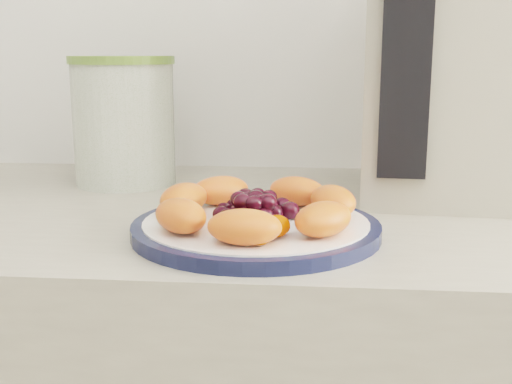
{
  "coord_description": "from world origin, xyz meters",
  "views": [
    {
      "loc": [
        -0.05,
        0.36,
        1.1
      ],
      "look_at": [
        -0.12,
        1.06,
        0.95
      ],
      "focal_mm": 45.0,
      "sensor_mm": 36.0,
      "label": 1
    }
  ],
  "objects": [
    {
      "name": "canister",
      "position": [
        -0.35,
        1.33,
        0.99
      ],
      "size": [
        0.17,
        0.17,
        0.18
      ],
      "primitive_type": "cylinder",
      "rotation": [
        0.0,
        0.0,
        -0.13
      ],
      "color": "#385818",
      "rests_on": "counter"
    },
    {
      "name": "plate_rim",
      "position": [
        -0.12,
        1.06,
        0.91
      ],
      "size": [
        0.28,
        0.28,
        0.01
      ],
      "primitive_type": "cylinder",
      "color": "#141B3A",
      "rests_on": "counter"
    },
    {
      "name": "appliance_panel",
      "position": [
        0.05,
        1.16,
        1.08
      ],
      "size": [
        0.06,
        0.02,
        0.26
      ],
      "primitive_type": "cube",
      "rotation": [
        0.0,
        0.0,
        -0.08
      ],
      "color": "black",
      "rests_on": "appliance_body"
    },
    {
      "name": "canister_lid",
      "position": [
        -0.35,
        1.33,
        1.09
      ],
      "size": [
        0.18,
        0.18,
        0.01
      ],
      "primitive_type": "cylinder",
      "rotation": [
        0.0,
        0.0,
        -0.13
      ],
      "color": "olive",
      "rests_on": "canister"
    },
    {
      "name": "fruit_plate",
      "position": [
        -0.12,
        1.05,
        0.93
      ],
      "size": [
        0.24,
        0.24,
        0.04
      ],
      "color": "#F85124",
      "rests_on": "plate_face"
    },
    {
      "name": "appliance_body",
      "position": [
        0.11,
        1.3,
        1.07
      ],
      "size": [
        0.22,
        0.29,
        0.34
      ],
      "primitive_type": "cube",
      "rotation": [
        0.0,
        0.0,
        -0.08
      ],
      "color": "#A39D8B",
      "rests_on": "counter"
    },
    {
      "name": "plate_face",
      "position": [
        -0.12,
        1.06,
        0.91
      ],
      "size": [
        0.25,
        0.25,
        0.02
      ],
      "primitive_type": "cylinder",
      "color": "white",
      "rests_on": "counter"
    }
  ]
}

